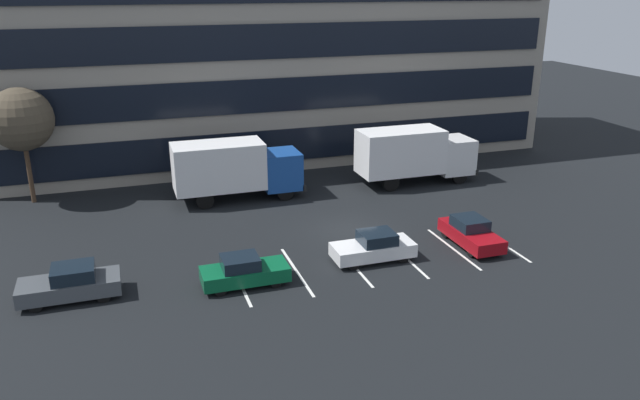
# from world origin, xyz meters

# --- Properties ---
(ground_plane) EXTENTS (120.00, 120.00, 0.00)m
(ground_plane) POSITION_xyz_m (0.00, 0.00, 0.00)
(ground_plane) COLOR black
(office_building) EXTENTS (41.43, 12.63, 18.00)m
(office_building) POSITION_xyz_m (0.00, 17.95, 9.00)
(office_building) COLOR gray
(office_building) RESTS_ON ground_plane
(lot_markings) EXTENTS (14.14, 5.40, 0.01)m
(lot_markings) POSITION_xyz_m (-0.00, -4.18, 0.00)
(lot_markings) COLOR silver
(lot_markings) RESTS_ON ground_plane
(box_truck_blue) EXTENTS (8.01, 2.65, 3.71)m
(box_truck_blue) POSITION_xyz_m (-4.92, 6.90, 2.09)
(box_truck_blue) COLOR #194799
(box_truck_blue) RESTS_ON ground_plane
(box_truck_white) EXTENTS (8.10, 2.68, 3.75)m
(box_truck_white) POSITION_xyz_m (7.15, 6.43, 2.11)
(box_truck_white) COLOR white
(box_truck_white) RESTS_ON ground_plane
(sedan_forest) EXTENTS (3.93, 1.65, 1.41)m
(sedan_forest) POSITION_xyz_m (-6.84, -4.74, 0.66)
(sedan_forest) COLOR #0C5933
(sedan_forest) RESTS_ON ground_plane
(sedan_maroon) EXTENTS (1.70, 4.05, 1.45)m
(sedan_maroon) POSITION_xyz_m (5.29, -4.02, 0.69)
(sedan_maroon) COLOR maroon
(sedan_maroon) RESTS_ON ground_plane
(sedan_white) EXTENTS (4.05, 1.70, 1.45)m
(sedan_white) POSITION_xyz_m (-0.23, -4.14, 0.69)
(sedan_white) COLOR white
(sedan_white) RESTS_ON ground_plane
(sedan_charcoal) EXTENTS (4.22, 1.77, 1.51)m
(sedan_charcoal) POSITION_xyz_m (-14.22, -3.66, 0.71)
(sedan_charcoal) COLOR #474C51
(sedan_charcoal) RESTS_ON ground_plane
(bare_tree) EXTENTS (3.81, 3.81, 7.14)m
(bare_tree) POSITION_xyz_m (-17.00, 10.40, 5.22)
(bare_tree) COLOR #473323
(bare_tree) RESTS_ON ground_plane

